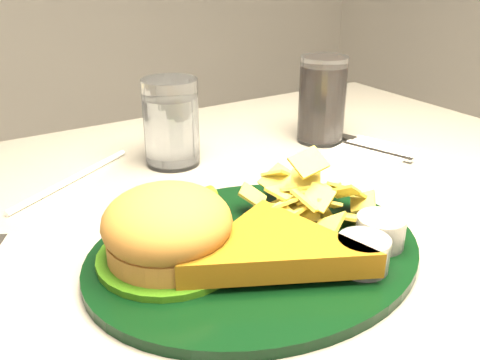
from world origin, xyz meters
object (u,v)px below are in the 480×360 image
object	(u,v)px
dinner_plate	(256,222)
water_glass	(171,122)
fork_napkin	(373,150)
cola_glass	(322,100)

from	to	relation	value
dinner_plate	water_glass	xyz separation A→B (m)	(0.04, 0.28, 0.02)
water_glass	fork_napkin	world-z (taller)	water_glass
fork_napkin	cola_glass	bearing A→B (deg)	92.96
dinner_plate	fork_napkin	distance (m)	0.35
cola_glass	dinner_plate	bearing A→B (deg)	-139.81
cola_glass	fork_napkin	size ratio (longest dim) A/B	0.92
dinner_plate	fork_napkin	world-z (taller)	dinner_plate
cola_glass	fork_napkin	world-z (taller)	cola_glass
dinner_plate	water_glass	bearing A→B (deg)	83.10
cola_glass	fork_napkin	distance (m)	0.11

